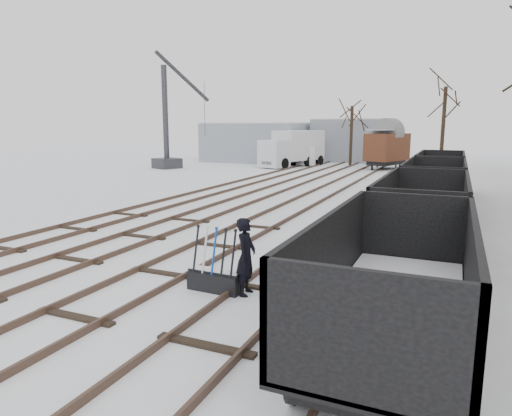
{
  "coord_description": "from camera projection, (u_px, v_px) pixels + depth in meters",
  "views": [
    {
      "loc": [
        6.77,
        -9.4,
        3.8
      ],
      "look_at": [
        1.01,
        3.71,
        1.2
      ],
      "focal_mm": 32.0,
      "sensor_mm": 36.0,
      "label": 1
    }
  ],
  "objects": [
    {
      "name": "ground",
      "position": [
        163.0,
        274.0,
        11.83
      ],
      "size": [
        120.0,
        120.0,
        0.0
      ],
      "primitive_type": "plane",
      "color": "white",
      "rests_on": "ground"
    },
    {
      "name": "tracks",
      "position": [
        314.0,
        197.0,
        24.13
      ],
      "size": [
        13.9,
        52.0,
        0.16
      ],
      "color": "black",
      "rests_on": "ground"
    },
    {
      "name": "shed_left",
      "position": [
        258.0,
        142.0,
        49.03
      ],
      "size": [
        10.0,
        8.0,
        4.1
      ],
      "color": "#8B929D",
      "rests_on": "ground"
    },
    {
      "name": "shed_right",
      "position": [
        349.0,
        140.0,
        49.03
      ],
      "size": [
        7.0,
        6.0,
        4.5
      ],
      "color": "#8B929D",
      "rests_on": "ground"
    },
    {
      "name": "ground_frame",
      "position": [
        215.0,
        279.0,
        10.59
      ],
      "size": [
        1.32,
        0.48,
        1.49
      ],
      "rotation": [
        0.0,
        0.0,
        -0.05
      ],
      "color": "black",
      "rests_on": "ground"
    },
    {
      "name": "worker",
      "position": [
        246.0,
        257.0,
        10.27
      ],
      "size": [
        0.49,
        0.69,
        1.78
      ],
      "primitive_type": "imported",
      "rotation": [
        0.0,
        0.0,
        1.67
      ],
      "color": "black",
      "rests_on": "ground"
    },
    {
      "name": "freight_wagon_a",
      "position": [
        394.0,
        305.0,
        7.45
      ],
      "size": [
        2.31,
        5.77,
        2.36
      ],
      "color": "black",
      "rests_on": "ground"
    },
    {
      "name": "freight_wagon_b",
      "position": [
        422.0,
        227.0,
        13.22
      ],
      "size": [
        2.31,
        5.77,
        2.36
      ],
      "color": "black",
      "rests_on": "ground"
    },
    {
      "name": "freight_wagon_c",
      "position": [
        434.0,
        196.0,
        18.98
      ],
      "size": [
        2.31,
        5.77,
        2.36
      ],
      "color": "black",
      "rests_on": "ground"
    },
    {
      "name": "freight_wagon_d",
      "position": [
        440.0,
        180.0,
        24.75
      ],
      "size": [
        2.31,
        5.77,
        2.36
      ],
      "color": "black",
      "rests_on": "ground"
    },
    {
      "name": "box_van_wagon",
      "position": [
        387.0,
        146.0,
        39.83
      ],
      "size": [
        3.76,
        5.03,
        3.43
      ],
      "rotation": [
        0.0,
        0.0,
        -0.35
      ],
      "color": "black",
      "rests_on": "ground"
    },
    {
      "name": "lorry",
      "position": [
        293.0,
        148.0,
        42.4
      ],
      "size": [
        4.0,
        7.63,
        3.31
      ],
      "rotation": [
        0.0,
        0.0,
        -0.36
      ],
      "color": "black",
      "rests_on": "ground"
    },
    {
      "name": "panel_van",
      "position": [
        307.0,
        155.0,
        44.48
      ],
      "size": [
        2.6,
        4.36,
        1.8
      ],
      "rotation": [
        0.0,
        0.0,
        0.22
      ],
      "color": "silver",
      "rests_on": "ground"
    },
    {
      "name": "crane",
      "position": [
        168.0,
        138.0,
        40.66
      ],
      "size": [
        2.62,
        6.01,
        10.1
      ],
      "rotation": [
        0.0,
        0.0,
        -0.39
      ],
      "color": "#2E2E33",
      "rests_on": "ground"
    },
    {
      "name": "tree_far_left",
      "position": [
        351.0,
        136.0,
        43.6
      ],
      "size": [
        0.3,
        0.3,
        5.61
      ],
      "primitive_type": "cylinder",
      "color": "black",
      "rests_on": "ground"
    },
    {
      "name": "tree_far_right",
      "position": [
        443.0,
        130.0,
        36.73
      ],
      "size": [
        0.3,
        0.3,
        6.83
      ],
      "primitive_type": "cylinder",
      "color": "black",
      "rests_on": "ground"
    }
  ]
}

